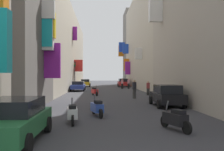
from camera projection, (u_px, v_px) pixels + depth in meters
ground_plane at (106, 92)px, 33.64m from camera, size 140.00×140.00×0.00m
building_left_mid_c at (0, 17)px, 17.94m from camera, size 7.17×8.42×12.65m
building_left_far at (57, 51)px, 42.67m from camera, size 7.35×41.12×12.50m
building_right_mid_a at (153, 42)px, 42.31m from camera, size 7.17×28.31×15.60m
building_right_mid_b at (137, 48)px, 60.22m from camera, size 7.40×7.56×17.23m
parked_car_yellow at (85, 83)px, 49.32m from camera, size 1.90×4.45×1.40m
parked_car_red at (123, 83)px, 47.86m from camera, size 1.97×4.49×1.55m
parked_car_blue at (78, 86)px, 35.54m from camera, size 1.93×4.46×1.34m
parked_car_green at (12, 119)px, 8.33m from camera, size 1.98×4.21×1.40m
parked_car_black at (167, 95)px, 17.83m from camera, size 1.89×4.01×1.52m
scooter_black at (175, 119)px, 10.00m from camera, size 0.80×1.85×1.13m
scooter_red at (95, 91)px, 27.23m from camera, size 0.78×1.94×1.13m
scooter_blue at (97, 108)px, 13.48m from camera, size 0.74×1.95×1.13m
scooter_white at (72, 113)px, 11.55m from camera, size 0.58×1.89×1.13m
pedestrian_crossing at (134, 89)px, 23.83m from camera, size 0.40×0.40×1.77m
pedestrian_near_left at (148, 88)px, 27.63m from camera, size 0.52×0.52×1.56m
pedestrian_near_right at (122, 83)px, 41.29m from camera, size 0.44×0.44×1.71m
pedestrian_mid_street at (129, 83)px, 41.36m from camera, size 0.54×0.54×1.70m
traffic_light_near_corner at (75, 70)px, 38.25m from camera, size 0.26×0.34×4.27m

